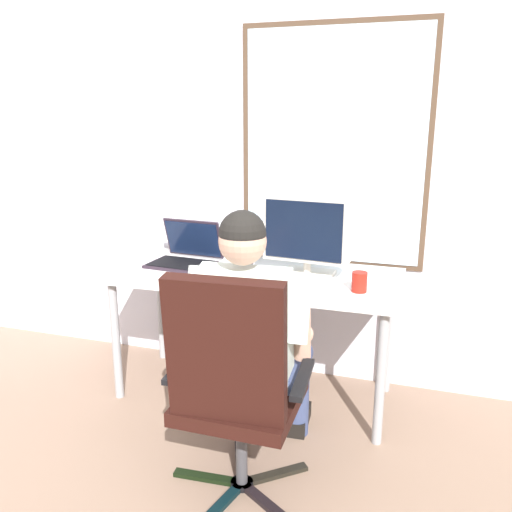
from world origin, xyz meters
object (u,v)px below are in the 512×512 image
office_chair (234,382)px  desk_speaker (245,249)px  laptop (187,252)px  wine_glass (237,261)px  desk (254,284)px  crt_monitor (308,230)px  person_seated (251,338)px  coffee_mug (359,282)px

office_chair → desk_speaker: (-0.29, 1.00, 0.27)m
office_chair → laptop: bearing=123.9°
wine_glass → desk_speaker: bearing=99.7°
desk → crt_monitor: size_ratio=3.43×
person_seated → desk: bearing=106.8°
coffee_mug → laptop: bearing=168.3°
office_chair → desk_speaker: 1.07m
person_seated → laptop: 0.92m
office_chair → crt_monitor: (0.09, 0.90, 0.43)m
wine_glass → desk_speaker: 0.26m
crt_monitor → desk_speaker: 0.42m
wine_glass → coffee_mug: bearing=-1.8°
desk → coffee_mug: bearing=-14.5°
crt_monitor → desk: bearing=-175.0°
office_chair → coffee_mug: bearing=61.8°
desk → desk_speaker: (-0.09, 0.12, 0.16)m
office_chair → wine_glass: (-0.25, 0.74, 0.27)m
office_chair → crt_monitor: crt_monitor is taller
laptop → coffee_mug: (1.01, -0.21, -0.01)m
person_seated → crt_monitor: person_seated is taller
desk → crt_monitor: 0.43m
desk_speaker → office_chair: bearing=-73.7°
desk → laptop: (-0.43, 0.06, 0.13)m
office_chair → person_seated: bearing=93.3°
office_chair → desk_speaker: size_ratio=5.38×
office_chair → coffee_mug: 0.85m
desk_speaker → coffee_mug: (0.68, -0.27, -0.05)m
office_chair → desk_speaker: bearing=106.3°
crt_monitor → laptop: 0.74m
person_seated → coffee_mug: (0.40, 0.46, 0.15)m
person_seated → wine_glass: (-0.23, 0.48, 0.20)m
crt_monitor → desk_speaker: crt_monitor is taller
wine_glass → laptop: bearing=153.4°
person_seated → office_chair: bearing=-86.7°
crt_monitor → person_seated: bearing=-99.2°
crt_monitor → coffee_mug: crt_monitor is taller
desk → person_seated: size_ratio=1.29×
office_chair → wine_glass: size_ratio=7.70×
laptop → coffee_mug: laptop is taller
office_chair → crt_monitor: bearing=84.3°
desk → crt_monitor: crt_monitor is taller
desk_speaker → person_seated: bearing=-69.4°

